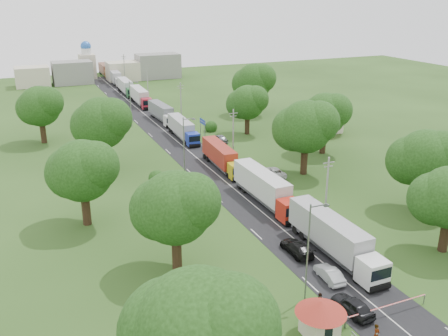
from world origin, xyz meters
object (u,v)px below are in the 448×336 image
info_sign (203,125)px  truck_0 (334,237)px  boom_barrier (375,311)px  car_lane_mid (329,274)px  pedestrian_near (376,335)px  guard_booth (321,314)px  car_lane_front (353,306)px

info_sign → truck_0: size_ratio=0.26×
boom_barrier → car_lane_mid: bearing=90.1°
truck_0 → pedestrian_near: size_ratio=8.15×
pedestrian_near → info_sign: bearing=59.3°
car_lane_mid → pedestrian_near: 10.05m
boom_barrier → info_sign: 60.39m
info_sign → truck_0: bearing=-93.9°
guard_booth → car_lane_mid: 9.23m
truck_0 → guard_booth: bearing=-129.3°
car_lane_front → pedestrian_near: size_ratio=2.38×
guard_booth → truck_0: bearing=50.7°
guard_booth → car_lane_front: size_ratio=0.97×
car_lane_mid → pedestrian_near: pedestrian_near is taller
car_lane_front → boom_barrier: bearing=124.2°
boom_barrier → truck_0: truck_0 is taller
guard_booth → info_sign: 61.27m
pedestrian_near → boom_barrier: bearing=29.9°
boom_barrier → pedestrian_near: pedestrian_near is taller
boom_barrier → guard_booth: size_ratio=2.10×
guard_booth → truck_0: truck_0 is taller
guard_booth → truck_0: (9.09, 11.11, 0.13)m
guard_booth → pedestrian_near: bearing=-37.3°
info_sign → guard_booth: bearing=-101.7°
info_sign → car_lane_front: bearing=-97.6°
truck_0 → car_lane_mid: truck_0 is taller
truck_0 → pedestrian_near: bearing=-111.2°
boom_barrier → car_lane_mid: car_lane_mid is taller
boom_barrier → info_sign: (6.56, 60.00, 2.11)m
boom_barrier → guard_booth: (-5.84, -0.00, 1.27)m
car_lane_front → car_lane_mid: bearing=-108.9°
info_sign → car_lane_front: info_sign is taller
info_sign → pedestrian_near: info_sign is taller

